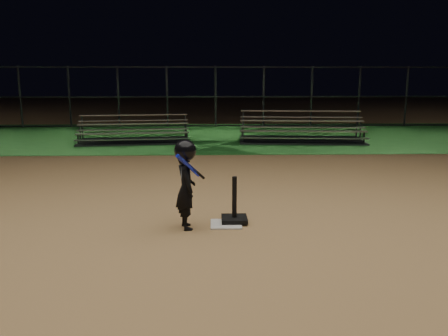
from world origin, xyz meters
TOP-DOWN VIEW (x-y plane):
  - ground at (0.00, 0.00)m, footprint 80.00×80.00m
  - grass_strip at (0.00, 10.00)m, footprint 60.00×8.00m
  - home_plate at (0.00, 0.00)m, footprint 0.45×0.45m
  - batting_tee at (0.13, 0.12)m, footprint 0.38×0.38m
  - child_batter at (-0.57, -0.12)m, footprint 0.46×0.63m
  - bleacher_left at (-2.69, 8.56)m, footprint 3.68×2.10m
  - bleacher_right at (2.76, 8.60)m, footprint 4.14×2.28m
  - backstop_fence at (0.00, 13.00)m, footprint 20.08×0.08m

SIDE VIEW (x-z plane):
  - ground at x=0.00m, z-range 0.00..0.00m
  - grass_strip at x=0.00m, z-range 0.00..0.01m
  - home_plate at x=0.00m, z-range 0.00..0.02m
  - batting_tee at x=0.13m, z-range -0.20..0.48m
  - bleacher_left at x=-2.69m, z-range -0.25..0.61m
  - bleacher_right at x=2.76m, z-range -0.29..0.69m
  - child_batter at x=-0.57m, z-range 0.04..1.32m
  - backstop_fence at x=0.00m, z-range 0.00..2.50m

